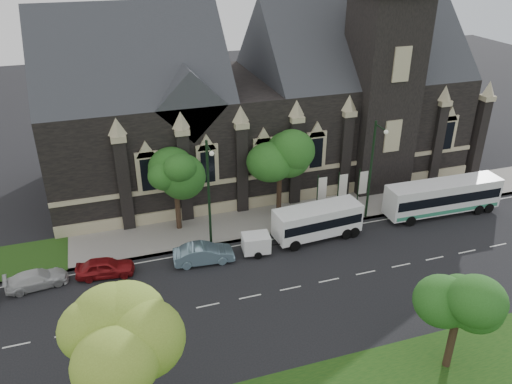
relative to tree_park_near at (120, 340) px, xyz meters
name	(u,v)px	position (x,y,z in m)	size (l,w,h in m)	color
ground	(290,288)	(11.77, 8.77, -6.42)	(160.00, 160.00, 0.00)	black
sidewalk	(250,223)	(11.77, 18.27, -6.34)	(80.00, 5.00, 0.15)	gray
museum	(271,97)	(16.89, 27.55, 1.75)	(40.00, 17.70, 29.90)	black
tree_park_near	(120,340)	(0.00, 0.00, 0.00)	(4.42, 4.42, 8.56)	black
tree_park_east	(461,299)	(17.95, -0.55, -1.80)	(3.40, 3.40, 6.28)	black
tree_walk_right	(281,152)	(14.98, 19.48, -0.60)	(4.08, 4.08, 7.80)	black
tree_walk_left	(177,166)	(5.97, 19.47, -0.68)	(3.91, 3.91, 7.64)	black
street_lamp_near	(372,166)	(21.77, 15.86, -1.30)	(0.36, 1.88, 9.00)	black
street_lamp_mid	(209,189)	(7.77, 15.86, -1.30)	(0.36, 1.88, 9.00)	black
banner_flag_left	(320,191)	(18.06, 17.77, -4.03)	(0.90, 0.10, 4.00)	black
banner_flag_center	(341,188)	(20.06, 17.77, -4.03)	(0.90, 0.10, 4.00)	black
banner_flag_right	(361,185)	(22.06, 17.77, -4.03)	(0.90, 0.10, 4.00)	black
tour_coach	(443,197)	(28.53, 14.70, -4.72)	(10.67, 2.70, 3.10)	white
shuttle_bus	(318,220)	(16.35, 14.47, -4.80)	(7.37, 2.97, 2.79)	white
box_trailer	(256,243)	(10.84, 13.78, -5.49)	(3.13, 1.85, 1.63)	white
sedan	(204,254)	(6.67, 13.87, -5.66)	(1.60, 4.59, 1.51)	#7294A5
car_far_red	(105,267)	(-0.55, 14.44, -5.71)	(1.68, 4.16, 1.42)	maroon
car_far_white	(37,279)	(-5.26, 14.62, -5.80)	(1.73, 4.25, 1.23)	beige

